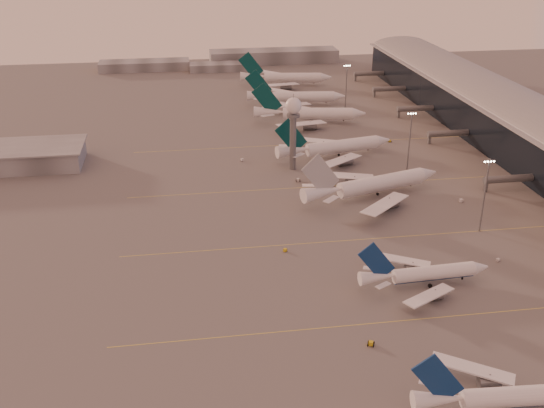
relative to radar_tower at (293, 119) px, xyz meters
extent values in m
plane|color=#5E5B5B|center=(-5.00, -120.00, -20.95)|extent=(700.00, 700.00, 0.00)
cube|color=#D5C34B|center=(25.00, -110.00, -20.94)|extent=(180.00, 0.25, 0.02)
cube|color=#D5C34B|center=(25.00, -65.00, -20.94)|extent=(180.00, 0.25, 0.02)
cube|color=#D5C34B|center=(25.00, -20.00, -20.94)|extent=(180.00, 0.25, 0.02)
cube|color=#D5C34B|center=(25.00, 30.00, -20.94)|extent=(180.00, 0.25, 0.02)
cube|color=black|center=(103.00, -10.00, -11.95)|extent=(36.00, 360.00, 18.00)
cylinder|color=slate|center=(77.00, -34.00, -16.45)|extent=(22.00, 2.80, 2.80)
cube|color=slate|center=(67.00, -34.00, -18.75)|extent=(1.20, 1.20, 4.40)
cylinder|color=slate|center=(77.00, 22.00, -16.45)|extent=(22.00, 2.80, 2.80)
cube|color=slate|center=(67.00, 22.00, -18.75)|extent=(1.20, 1.20, 4.40)
cylinder|color=slate|center=(77.00, 64.00, -16.45)|extent=(22.00, 2.80, 2.80)
cube|color=slate|center=(67.00, 64.00, -18.75)|extent=(1.20, 1.20, 4.40)
cylinder|color=slate|center=(77.00, 106.00, -16.45)|extent=(22.00, 2.80, 2.80)
cube|color=slate|center=(67.00, 106.00, -18.75)|extent=(1.20, 1.20, 4.40)
cylinder|color=slate|center=(77.00, 146.00, -16.45)|extent=(22.00, 2.80, 2.80)
cube|color=slate|center=(67.00, 146.00, -18.75)|extent=(1.20, 1.20, 4.40)
cylinder|color=slate|center=(0.00, 0.00, -9.95)|extent=(2.60, 2.60, 22.00)
cylinder|color=slate|center=(0.00, 0.00, 1.55)|extent=(5.20, 5.20, 1.20)
sphere|color=white|center=(0.00, 0.00, 5.45)|extent=(6.40, 6.40, 6.40)
cylinder|color=slate|center=(0.00, 0.00, 9.15)|extent=(0.16, 0.16, 2.00)
cylinder|color=slate|center=(50.00, -65.00, -8.45)|extent=(0.56, 0.56, 25.00)
cube|color=slate|center=(50.00, -65.00, 3.55)|extent=(3.60, 0.25, 0.25)
sphere|color=#FFEABF|center=(48.50, -65.00, 3.15)|extent=(0.56, 0.56, 0.56)
sphere|color=#FFEABF|center=(49.50, -65.00, 3.15)|extent=(0.56, 0.56, 0.56)
sphere|color=#FFEABF|center=(50.50, -65.00, 3.15)|extent=(0.56, 0.56, 0.56)
sphere|color=#FFEABF|center=(51.50, -65.00, 3.15)|extent=(0.56, 0.56, 0.56)
cylinder|color=slate|center=(45.00, -10.00, -8.45)|extent=(0.56, 0.56, 25.00)
cube|color=slate|center=(45.00, -10.00, 3.55)|extent=(3.60, 0.25, 0.25)
sphere|color=#FFEABF|center=(43.50, -10.00, 3.15)|extent=(0.56, 0.56, 0.56)
sphere|color=#FFEABF|center=(44.50, -10.00, 3.15)|extent=(0.56, 0.56, 0.56)
sphere|color=#FFEABF|center=(45.50, -10.00, 3.15)|extent=(0.56, 0.56, 0.56)
sphere|color=#FFEABF|center=(46.50, -10.00, 3.15)|extent=(0.56, 0.56, 0.56)
cylinder|color=slate|center=(43.00, 80.00, -8.45)|extent=(0.56, 0.56, 25.00)
cube|color=slate|center=(43.00, 80.00, 3.55)|extent=(3.60, 0.25, 0.25)
sphere|color=#FFEABF|center=(41.50, 80.00, 3.15)|extent=(0.56, 0.56, 0.56)
sphere|color=#FFEABF|center=(42.50, 80.00, 3.15)|extent=(0.56, 0.56, 0.56)
sphere|color=#FFEABF|center=(43.50, 80.00, 3.15)|extent=(0.56, 0.56, 0.56)
sphere|color=#FFEABF|center=(44.50, 80.00, 3.15)|extent=(0.56, 0.56, 0.56)
cube|color=slate|center=(-65.00, 200.00, -17.95)|extent=(60.00, 18.00, 6.00)
cube|color=slate|center=(25.00, 210.00, -16.45)|extent=(90.00, 20.00, 9.00)
cube|color=slate|center=(-15.00, 190.00, -18.45)|extent=(40.00, 15.00, 5.00)
cylinder|color=white|center=(20.62, -144.84, -17.55)|extent=(24.72, 5.74, 4.17)
cylinder|color=navy|center=(20.62, -144.84, -18.48)|extent=(24.16, 4.54, 3.00)
cone|color=white|center=(3.26, -143.72, -17.02)|extent=(10.52, 4.82, 4.17)
cube|color=white|center=(15.27, -134.21, -18.28)|extent=(17.24, 12.80, 1.31)
cylinder|color=slate|center=(18.10, -136.82, -20.18)|extent=(4.91, 3.01, 2.71)
cube|color=slate|center=(18.10, -136.82, -19.01)|extent=(0.35, 0.30, 1.67)
cube|color=navy|center=(2.75, -143.69, -11.86)|extent=(11.45, 1.12, 12.43)
cube|color=white|center=(3.60, -138.99, -16.92)|extent=(5.00, 3.89, 0.27)
cylinder|color=black|center=(18.80, -142.30, -20.35)|extent=(1.24, 0.63, 1.21)
cylinder|color=white|center=(22.30, -94.38, -17.71)|extent=(23.51, 5.09, 3.97)
cylinder|color=navy|center=(22.30, -94.38, -18.60)|extent=(22.99, 3.95, 2.86)
cone|color=white|center=(36.21, -93.71, -17.71)|extent=(4.70, 4.19, 3.97)
cone|color=white|center=(5.75, -95.17, -17.21)|extent=(9.97, 4.44, 3.97)
cube|color=white|center=(17.04, -104.42, -18.40)|extent=(16.51, 11.99, 1.25)
cylinder|color=slate|center=(19.77, -101.97, -20.22)|extent=(4.64, 2.80, 2.58)
cube|color=slate|center=(19.77, -101.97, -19.10)|extent=(0.33, 0.28, 1.59)
cube|color=white|center=(16.10, -84.88, -18.40)|extent=(16.94, 10.74, 1.25)
cylinder|color=slate|center=(19.06, -87.06, -20.22)|extent=(4.64, 2.80, 2.58)
cube|color=slate|center=(19.06, -87.06, -19.10)|extent=(0.33, 0.28, 1.59)
cube|color=navy|center=(5.26, -95.19, -12.29)|extent=(10.91, 0.89, 11.84)
cube|color=white|center=(6.00, -99.68, -17.11)|extent=(4.78, 3.66, 0.26)
cube|color=white|center=(5.57, -90.66, -17.11)|extent=(4.82, 3.34, 0.26)
cylinder|color=black|center=(31.16, -93.95, -20.43)|extent=(0.52, 0.52, 1.05)
cylinder|color=black|center=(20.31, -92.17, -20.37)|extent=(1.17, 0.58, 1.15)
cylinder|color=black|center=(20.53, -96.77, -20.37)|extent=(1.17, 0.58, 1.15)
cylinder|color=white|center=(27.30, -31.50, -17.11)|extent=(35.47, 15.56, 5.53)
cylinder|color=white|center=(27.30, -31.50, -18.36)|extent=(34.34, 13.88, 3.98)
cone|color=white|center=(47.51, -25.37, -17.11)|extent=(8.16, 7.28, 5.53)
cone|color=white|center=(3.27, -38.79, -16.42)|extent=(15.81, 9.60, 5.53)
cube|color=white|center=(23.31, -48.08, -18.08)|extent=(22.15, 22.09, 1.64)
cylinder|color=slate|center=(26.40, -43.51, -20.33)|extent=(7.60, 5.43, 3.59)
cube|color=slate|center=(26.40, -43.51, -19.05)|extent=(0.32, 0.29, 2.21)
cube|color=white|center=(14.77, -19.92, -18.08)|extent=(26.06, 10.68, 1.64)
cylinder|color=slate|center=(19.87, -22.01, -20.33)|extent=(7.60, 5.43, 3.59)
cube|color=slate|center=(19.87, -22.01, -19.05)|extent=(0.32, 0.29, 2.21)
cube|color=#A7A9AE|center=(2.56, -39.00, -9.89)|extent=(14.76, 4.75, 16.41)
cube|color=white|center=(4.97, -45.43, -16.29)|extent=(6.77, 6.54, 0.22)
cube|color=white|center=(1.00, -32.32, -16.29)|extent=(7.17, 3.62, 0.22)
cylinder|color=black|center=(40.17, -27.59, -20.50)|extent=(0.45, 0.45, 0.89)
cylinder|color=black|center=(24.00, -30.45, -20.46)|extent=(1.07, 0.71, 0.98)
cylinder|color=black|center=(25.14, -34.20, -20.46)|extent=(1.07, 0.71, 0.98)
cylinder|color=white|center=(23.84, 11.73, -17.23)|extent=(33.02, 11.89, 5.26)
cylinder|color=white|center=(23.84, 11.73, -18.41)|extent=(32.08, 10.32, 3.79)
cone|color=white|center=(42.89, 15.75, -17.23)|extent=(7.27, 6.46, 5.26)
cone|color=white|center=(1.18, 6.94, -16.57)|extent=(14.48, 7.98, 5.26)
cube|color=white|center=(18.81, -3.37, -18.15)|extent=(21.69, 19.42, 1.56)
cylinder|color=slate|center=(22.04, 0.63, -20.31)|extent=(6.89, 4.65, 3.42)
cube|color=slate|center=(22.04, 0.63, -19.07)|extent=(0.31, 0.28, 2.11)
cube|color=white|center=(13.13, 23.50, -18.15)|extent=(24.29, 11.84, 1.56)
cylinder|color=slate|center=(17.71, 21.15, -20.31)|extent=(6.89, 4.65, 3.42)
cube|color=slate|center=(17.71, 21.15, -19.07)|extent=(0.31, 0.28, 2.11)
cube|color=#06383A|center=(0.51, 6.80, -10.29)|extent=(14.23, 3.30, 15.58)
cube|color=white|center=(2.26, 0.71, -16.44)|extent=(6.44, 5.75, 0.23)
cube|color=white|center=(-0.36, 13.07, -16.44)|extent=(6.70, 3.83, 0.23)
cylinder|color=black|center=(35.97, 14.29, -20.50)|extent=(0.45, 0.45, 0.91)
cylinder|color=black|center=(20.85, 13.14, -20.45)|extent=(1.07, 0.65, 1.00)
cylinder|color=black|center=(21.67, 9.23, -20.45)|extent=(1.07, 0.65, 1.00)
cylinder|color=white|center=(23.75, 60.91, -17.03)|extent=(34.85, 10.86, 5.55)
cylinder|color=white|center=(23.75, 60.91, -18.28)|extent=(33.92, 9.21, 3.99)
cone|color=white|center=(44.03, 57.70, -17.03)|extent=(7.44, 6.52, 5.55)
cone|color=white|center=(-0.36, 64.73, -16.33)|extent=(15.12, 7.73, 5.55)
cube|color=white|center=(13.12, 47.95, -18.00)|extent=(25.50, 13.61, 1.64)
cylinder|color=slate|center=(17.81, 50.67, -20.28)|extent=(7.14, 4.60, 3.61)
cube|color=slate|center=(17.81, 50.67, -18.97)|extent=(0.32, 0.28, 2.22)
cube|color=white|center=(17.64, 76.53, -18.00)|extent=(23.43, 19.65, 1.64)
cylinder|color=slate|center=(21.26, 72.49, -20.28)|extent=(7.14, 4.60, 3.61)
cube|color=slate|center=(21.26, 72.49, -18.97)|extent=(0.32, 0.28, 2.22)
cube|color=#06383A|center=(-1.08, 64.84, -9.71)|extent=(15.13, 2.72, 16.42)
cube|color=white|center=(-1.64, 58.19, -16.19)|extent=(7.10, 4.34, 0.24)
cube|color=white|center=(0.44, 71.34, -16.19)|extent=(6.89, 5.86, 0.24)
cylinder|color=black|center=(36.66, 58.87, -20.47)|extent=(0.48, 0.48, 0.96)
cylinder|color=black|center=(21.34, 63.42, -20.42)|extent=(1.11, 0.64, 1.05)
cylinder|color=black|center=(20.68, 59.27, -20.42)|extent=(1.11, 0.64, 1.05)
cylinder|color=white|center=(23.26, 95.01, -17.17)|extent=(33.59, 9.25, 5.35)
cylinder|color=white|center=(23.26, 95.01, -18.37)|extent=(32.75, 7.68, 3.85)
cone|color=white|center=(42.92, 92.66, -17.17)|extent=(7.01, 6.08, 5.35)
cone|color=white|center=(-0.13, 97.80, -16.50)|extent=(14.45, 6.96, 5.35)
cube|color=white|center=(13.48, 82.12, -18.10)|extent=(24.48, 13.92, 1.58)
cylinder|color=slate|center=(17.91, 84.91, -20.30)|extent=(6.79, 4.22, 3.48)
cube|color=slate|center=(17.91, 84.91, -19.04)|extent=(0.30, 0.26, 2.14)
cube|color=white|center=(16.79, 109.84, -18.10)|extent=(22.97, 18.34, 1.58)
cylinder|color=slate|center=(20.43, 106.08, -20.30)|extent=(6.79, 4.22, 3.48)
cube|color=slate|center=(20.43, 106.08, -19.04)|extent=(0.30, 0.26, 2.14)
cube|color=#06383A|center=(-0.82, 97.88, -10.11)|extent=(14.66, 2.07, 15.84)
cube|color=white|center=(-1.12, 91.45, -16.36)|extent=(6.86, 4.39, 0.23)
cube|color=white|center=(0.40, 104.20, -16.36)|extent=(6.70, 5.50, 0.23)
cylinder|color=black|center=(35.78, 93.51, -20.49)|extent=(0.46, 0.46, 0.92)
cylinder|color=black|center=(20.84, 97.34, -20.44)|extent=(1.06, 0.58, 1.02)
cylinder|color=black|center=(20.36, 93.31, -20.44)|extent=(1.06, 0.58, 1.02)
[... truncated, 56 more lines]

